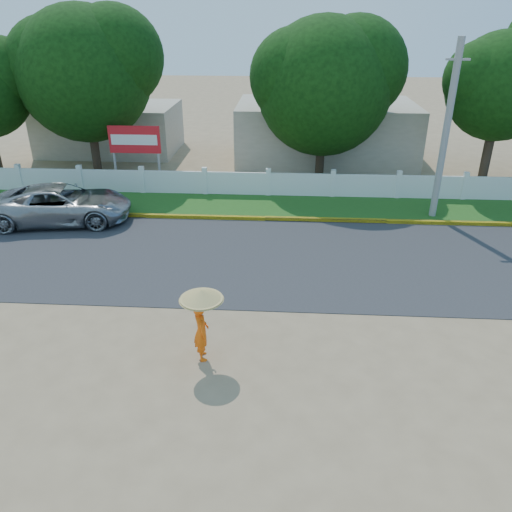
{
  "coord_description": "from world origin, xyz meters",
  "views": [
    {
      "loc": [
        0.83,
        -11.27,
        7.82
      ],
      "look_at": [
        0.0,
        2.0,
        1.3
      ],
      "focal_mm": 35.0,
      "sensor_mm": 36.0,
      "label": 1
    }
  ],
  "objects_px": {
    "utility_pole": "(446,133)",
    "monk_with_parasol": "(201,314)",
    "billboard": "(135,143)",
    "vehicle": "(61,204)"
  },
  "relations": [
    {
      "from": "utility_pole",
      "to": "monk_with_parasol",
      "type": "xyz_separation_m",
      "value": [
        -8.21,
        -10.22,
        -2.25
      ]
    },
    {
      "from": "billboard",
      "to": "monk_with_parasol",
      "type": "bearing_deg",
      "value": -68.25
    },
    {
      "from": "utility_pole",
      "to": "billboard",
      "type": "relative_size",
      "value": 2.39
    },
    {
      "from": "vehicle",
      "to": "billboard",
      "type": "height_order",
      "value": "billboard"
    },
    {
      "from": "vehicle",
      "to": "monk_with_parasol",
      "type": "distance_m",
      "value": 11.21
    },
    {
      "from": "vehicle",
      "to": "monk_with_parasol",
      "type": "relative_size",
      "value": 2.83
    },
    {
      "from": "monk_with_parasol",
      "to": "vehicle",
      "type": "bearing_deg",
      "value": 129.91
    },
    {
      "from": "utility_pole",
      "to": "monk_with_parasol",
      "type": "distance_m",
      "value": 13.3
    },
    {
      "from": "vehicle",
      "to": "billboard",
      "type": "bearing_deg",
      "value": -28.33
    },
    {
      "from": "monk_with_parasol",
      "to": "billboard",
      "type": "distance_m",
      "value": 14.58
    }
  ]
}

